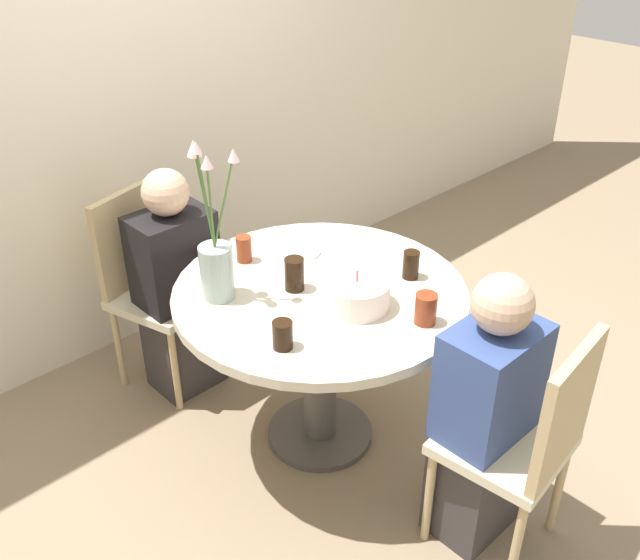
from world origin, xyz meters
name	(u,v)px	position (x,y,z in m)	size (l,w,h in m)	color
ground_plane	(320,434)	(0.00, 0.00, 0.00)	(16.00, 16.00, 0.00)	#89755B
wall_back	(129,81)	(0.00, 1.26, 1.30)	(8.00, 0.05, 2.60)	beige
dining_table	(320,321)	(0.00, 0.00, 0.60)	(1.14, 1.14, 0.75)	beige
chair_far_back	(150,278)	(-0.25, 0.86, 0.53)	(0.50, 0.50, 0.93)	beige
chair_near_front	(528,437)	(0.11, -0.89, 0.53)	(0.44, 0.44, 0.93)	beige
birthday_cake	(357,294)	(0.01, -0.18, 0.81)	(0.25, 0.25, 0.15)	white
flower_vase	(216,259)	(-0.31, 0.22, 0.92)	(0.14, 0.17, 0.63)	#9EB2AD
side_plate	(299,251)	(0.14, 0.27, 0.76)	(0.18, 0.18, 0.01)	white
drink_glass_0	(244,249)	(-0.07, 0.37, 0.81)	(0.06, 0.06, 0.11)	maroon
drink_glass_1	(294,274)	(-0.07, 0.07, 0.82)	(0.08, 0.08, 0.13)	black
drink_glass_2	(411,265)	(0.32, -0.18, 0.81)	(0.06, 0.06, 0.11)	black
drink_glass_3	(283,335)	(-0.35, -0.18, 0.81)	(0.07, 0.07, 0.10)	black
drink_glass_4	(426,309)	(0.12, -0.42, 0.81)	(0.08, 0.08, 0.12)	maroon
person_guest	(177,291)	(-0.21, 0.71, 0.51)	(0.34, 0.24, 1.09)	#383333
person_boy	(484,420)	(0.09, -0.73, 0.51)	(0.34, 0.24, 1.09)	#383333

